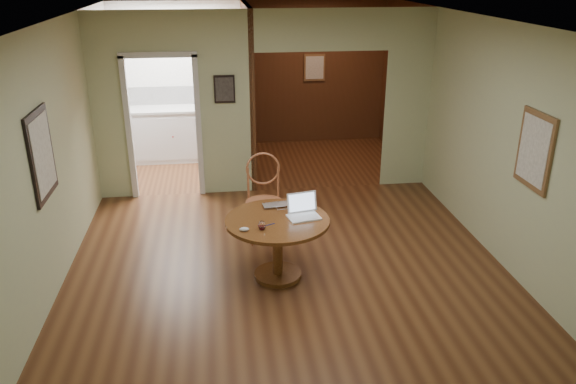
{
  "coord_description": "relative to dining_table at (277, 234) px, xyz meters",
  "views": [
    {
      "loc": [
        -0.72,
        -5.59,
        3.26
      ],
      "look_at": [
        -0.02,
        -0.2,
        1.05
      ],
      "focal_mm": 35.0,
      "sensor_mm": 36.0,
      "label": 1
    }
  ],
  "objects": [
    {
      "name": "floor",
      "position": [
        0.13,
        0.12,
        -0.53
      ],
      "size": [
        5.0,
        5.0,
        0.0
      ],
      "primitive_type": "plane",
      "color": "#492715",
      "rests_on": "ground"
    },
    {
      "name": "room_shell",
      "position": [
        -0.34,
        3.22,
        0.76
      ],
      "size": [
        5.2,
        7.5,
        5.0
      ],
      "color": "silver",
      "rests_on": "ground"
    },
    {
      "name": "dining_table",
      "position": [
        0.0,
        0.0,
        0.0
      ],
      "size": [
        1.14,
        1.14,
        0.71
      ],
      "rotation": [
        0.0,
        0.0,
        -0.02
      ],
      "color": "brown",
      "rests_on": "ground"
    },
    {
      "name": "chair",
      "position": [
        -0.06,
        1.02,
        0.09
      ],
      "size": [
        0.48,
        0.48,
        1.11
      ],
      "rotation": [
        0.0,
        0.0,
        -0.03
      ],
      "color": "#AB623D",
      "rests_on": "ground"
    },
    {
      "name": "open_laptop",
      "position": [
        0.29,
        0.06,
        0.25
      ],
      "size": [
        0.38,
        0.35,
        0.24
      ],
      "rotation": [
        0.0,
        0.0,
        0.21
      ],
      "color": "silver",
      "rests_on": "dining_table"
    },
    {
      "name": "closed_laptop",
      "position": [
        0.06,
        0.3,
        0.2
      ],
      "size": [
        0.39,
        0.28,
        0.03
      ],
      "primitive_type": "imported",
      "rotation": [
        0.0,
        0.0,
        0.14
      ],
      "color": "silver",
      "rests_on": "dining_table"
    },
    {
      "name": "mouse",
      "position": [
        -0.37,
        -0.25,
        0.21
      ],
      "size": [
        0.11,
        0.06,
        0.04
      ],
      "primitive_type": "ellipsoid",
      "rotation": [
        0.0,
        0.0,
        -0.07
      ],
      "color": "silver",
      "rests_on": "dining_table"
    },
    {
      "name": "wine_glass",
      "position": [
        -0.19,
        -0.23,
        0.23
      ],
      "size": [
        0.08,
        0.08,
        0.09
      ],
      "primitive_type": null,
      "color": "white",
      "rests_on": "dining_table"
    },
    {
      "name": "pen",
      "position": [
        -0.11,
        -0.14,
        0.19
      ],
      "size": [
        0.13,
        0.06,
        0.01
      ],
      "primitive_type": "cylinder",
      "rotation": [
        0.0,
        1.57,
        0.39
      ],
      "color": "navy",
      "rests_on": "dining_table"
    },
    {
      "name": "kitchen_cabinet",
      "position": [
        -1.22,
        4.32,
        -0.05
      ],
      "size": [
        2.06,
        0.6,
        0.94
      ],
      "color": "silver",
      "rests_on": "ground"
    },
    {
      "name": "grocery_bag",
      "position": [
        -0.49,
        4.32,
        0.56
      ],
      "size": [
        0.33,
        0.29,
        0.29
      ],
      "primitive_type": "ellipsoid",
      "rotation": [
        0.0,
        0.0,
        -0.18
      ],
      "color": "beige",
      "rests_on": "kitchen_cabinet"
    }
  ]
}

